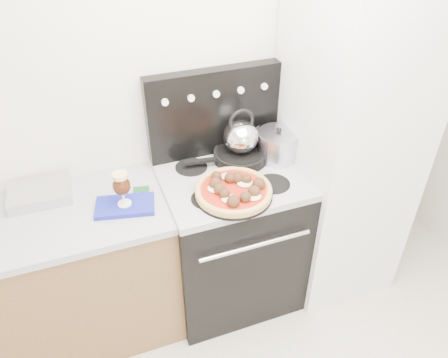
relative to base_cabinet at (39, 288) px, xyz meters
name	(u,v)px	position (x,y,z in m)	size (l,w,h in m)	color
room_shell	(303,243)	(1.02, -0.91, 0.82)	(3.52, 3.01, 2.52)	beige
base_cabinet	(39,288)	(0.00, 0.00, 0.00)	(1.45, 0.60, 0.86)	brown
countertop	(15,226)	(0.00, 0.00, 0.45)	(1.48, 0.63, 0.04)	#A9AAB5
stove_body	(230,240)	(1.10, -0.02, 0.01)	(0.76, 0.65, 0.88)	black
cooktop	(231,178)	(1.10, -0.02, 0.47)	(0.76, 0.65, 0.04)	#ADADB2
backguard	(214,112)	(1.10, 0.25, 0.74)	(0.76, 0.08, 0.50)	black
fridge	(345,149)	(1.80, -0.05, 0.52)	(0.64, 0.68, 1.90)	silver
foil_sheet	(40,193)	(0.13, 0.15, 0.50)	(0.31, 0.22, 0.06)	white
oven_mitt	(125,206)	(0.52, -0.07, 0.48)	(0.29, 0.17, 0.02)	#1A229D
beer_glass	(122,189)	(0.52, -0.07, 0.59)	(0.09, 0.09, 0.19)	#351507
pizza_pan	(233,194)	(1.05, -0.19, 0.50)	(0.40, 0.40, 0.01)	black
pizza	(234,189)	(1.05, -0.19, 0.53)	(0.39, 0.39, 0.06)	tan
skillet	(241,155)	(1.21, 0.11, 0.52)	(0.31, 0.31, 0.06)	black
tea_kettle	(241,134)	(1.21, 0.11, 0.65)	(0.20, 0.20, 0.22)	silver
stock_pot	(278,146)	(1.41, 0.04, 0.57)	(0.22, 0.22, 0.16)	silver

